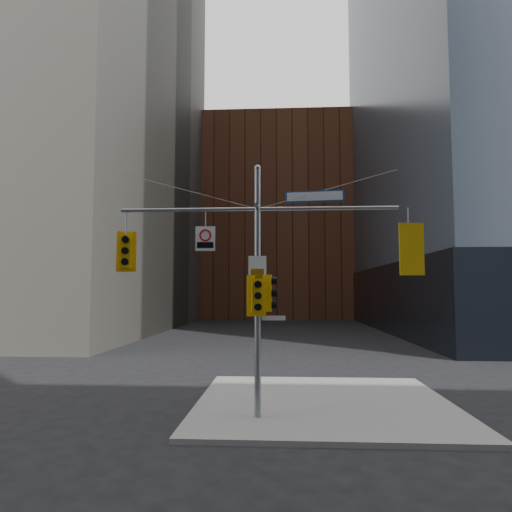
# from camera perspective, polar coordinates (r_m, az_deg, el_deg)

# --- Properties ---
(ground) EXTENTS (160.00, 160.00, 0.00)m
(ground) POSITION_cam_1_polar(r_m,az_deg,el_deg) (11.57, -0.37, -22.74)
(ground) COLOR black
(ground) RESTS_ON ground
(sidewalk_corner) EXTENTS (8.00, 8.00, 0.15)m
(sidewalk_corner) POSITION_cam_1_polar(r_m,az_deg,el_deg) (15.43, 8.44, -17.73)
(sidewalk_corner) COLOR gray
(sidewalk_corner) RESTS_ON ground
(brick_midrise) EXTENTS (26.00, 20.00, 28.00)m
(brick_midrise) POSITION_cam_1_polar(r_m,az_deg,el_deg) (69.74, 2.69, 4.09)
(brick_midrise) COLOR brown
(brick_midrise) RESTS_ON ground
(signal_assembly) EXTENTS (8.00, 0.80, 7.30)m
(signal_assembly) POSITION_cam_1_polar(r_m,az_deg,el_deg) (13.00, 0.20, -0.99)
(signal_assembly) COLOR gray
(signal_assembly) RESTS_ON ground
(traffic_light_west_arm) EXTENTS (0.56, 0.52, 1.19)m
(traffic_light_west_arm) POSITION_cam_1_polar(r_m,az_deg,el_deg) (13.79, -15.96, 0.58)
(traffic_light_west_arm) COLOR #EDAD0C
(traffic_light_west_arm) RESTS_ON ground
(traffic_light_east_arm) EXTENTS (0.69, 0.58, 1.45)m
(traffic_light_east_arm) POSITION_cam_1_polar(r_m,az_deg,el_deg) (13.49, 18.58, 0.76)
(traffic_light_east_arm) COLOR #EDAD0C
(traffic_light_east_arm) RESTS_ON ground
(traffic_light_pole_side) EXTENTS (0.41, 0.35, 1.04)m
(traffic_light_pole_side) POSITION_cam_1_polar(r_m,az_deg,el_deg) (12.96, 1.64, -4.66)
(traffic_light_pole_side) COLOR #EDAD0C
(traffic_light_pole_side) RESTS_ON ground
(traffic_light_pole_front) EXTENTS (0.55, 0.49, 1.15)m
(traffic_light_pole_front) POSITION_cam_1_polar(r_m,az_deg,el_deg) (12.71, 0.13, -4.98)
(traffic_light_pole_front) COLOR #EDAD0C
(traffic_light_pole_front) RESTS_ON ground
(street_sign_blade) EXTENTS (1.68, 0.22, 0.33)m
(street_sign_blade) POSITION_cam_1_polar(r_m,az_deg,el_deg) (13.27, 7.33, 7.41)
(street_sign_blade) COLOR navy
(street_sign_blade) RESTS_ON ground
(regulatory_sign_arm) EXTENTS (0.57, 0.08, 0.71)m
(regulatory_sign_arm) POSITION_cam_1_polar(r_m,az_deg,el_deg) (13.21, -6.36, 2.28)
(regulatory_sign_arm) COLOR silver
(regulatory_sign_arm) RESTS_ON ground
(regulatory_sign_pole) EXTENTS (0.51, 0.06, 0.67)m
(regulatory_sign_pole) POSITION_cam_1_polar(r_m,az_deg,el_deg) (12.88, 0.17, -1.55)
(regulatory_sign_pole) COLOR silver
(regulatory_sign_pole) RESTS_ON ground
(street_blade_ew) EXTENTS (0.67, 0.04, 0.13)m
(street_blade_ew) POSITION_cam_1_polar(r_m,az_deg,el_deg) (12.99, 2.21, -7.75)
(street_blade_ew) COLOR silver
(street_blade_ew) RESTS_ON ground
(street_blade_ns) EXTENTS (0.09, 0.66, 0.13)m
(street_blade_ns) POSITION_cam_1_polar(r_m,az_deg,el_deg) (13.45, 0.31, -7.97)
(street_blade_ns) COLOR #145926
(street_blade_ns) RESTS_ON ground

